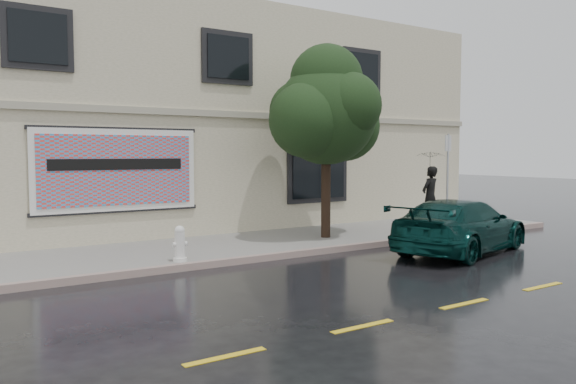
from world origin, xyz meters
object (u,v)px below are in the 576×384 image
car (461,226)px  street_tree (326,115)px  fire_hydrant (180,244)px  pedestrian (430,196)px

car → street_tree: (-1.82, 3.16, 2.86)m
car → street_tree: 4.63m
street_tree → fire_hydrant: (-4.74, -1.05, -3.01)m
pedestrian → fire_hydrant: pedestrian is taller
pedestrian → street_tree: (-4.33, -0.17, 2.43)m
car → pedestrian: (2.51, 3.33, 0.43)m
car → street_tree: bearing=14.8°
street_tree → fire_hydrant: size_ratio=6.17×
pedestrian → street_tree: 4.96m
pedestrian → fire_hydrant: 9.17m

